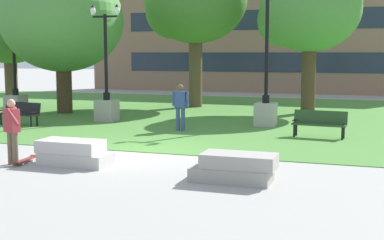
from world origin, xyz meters
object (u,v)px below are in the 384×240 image
object	(u,v)px
person_skateboarder	(12,128)
lamp_post_right	(266,98)
person_bystander_near_lawn	(180,105)
concrete_block_center	(74,153)
concrete_block_left	(235,168)
lamp_post_left	(107,98)
park_bench_near_right	(20,112)
park_bench_near_left	(320,122)
skateboard	(24,160)
lamp_post_center	(15,92)

from	to	relation	value
person_skateboarder	lamp_post_right	bearing A→B (deg)	62.88
person_skateboarder	person_bystander_near_lawn	bearing A→B (deg)	73.70
concrete_block_center	concrete_block_left	xyz separation A→B (m)	(4.39, -0.46, 0.00)
person_skateboarder	lamp_post_left	bearing A→B (deg)	101.81
lamp_post_right	park_bench_near_right	bearing A→B (deg)	-162.74
park_bench_near_left	person_bystander_near_lawn	world-z (taller)	person_bystander_near_lawn
lamp_post_left	lamp_post_right	xyz separation A→B (m)	(6.60, 0.69, 0.10)
skateboard	person_bystander_near_lawn	size ratio (longest dim) A/B	0.60
concrete_block_left	person_skateboarder	bearing A→B (deg)	-179.25
concrete_block_center	park_bench_near_left	size ratio (longest dim) A/B	1.02
concrete_block_center	park_bench_near_right	distance (m)	8.41
park_bench_near_right	person_bystander_near_lawn	xyz separation A→B (m)	(6.56, 0.57, 0.44)
lamp_post_left	park_bench_near_left	bearing A→B (deg)	-10.39
park_bench_near_right	lamp_post_right	distance (m)	9.74
lamp_post_left	lamp_post_right	world-z (taller)	lamp_post_right
concrete_block_left	lamp_post_left	world-z (taller)	lamp_post_left
park_bench_near_right	person_bystander_near_lawn	bearing A→B (deg)	4.96
concrete_block_center	person_skateboarder	bearing A→B (deg)	-159.92
concrete_block_center	person_bystander_near_lawn	distance (m)	6.57
park_bench_near_right	lamp_post_center	xyz separation A→B (m)	(-2.52, 3.11, 0.51)
lamp_post_left	park_bench_near_right	bearing A→B (deg)	-140.74
park_bench_near_left	lamp_post_center	size ratio (longest dim) A/B	0.36
concrete_block_center	lamp_post_right	distance (m)	9.47
concrete_block_center	park_bench_near_left	bearing A→B (deg)	49.18
skateboard	park_bench_near_left	bearing A→B (deg)	44.38
park_bench_near_right	lamp_post_right	world-z (taller)	lamp_post_right
skateboard	park_bench_near_left	world-z (taller)	park_bench_near_left
concrete_block_center	lamp_post_left	distance (m)	8.79
skateboard	person_bystander_near_lawn	bearing A→B (deg)	74.25
skateboard	park_bench_near_right	world-z (taller)	park_bench_near_right
lamp_post_center	concrete_block_center	bearing A→B (deg)	-46.87
lamp_post_left	person_bystander_near_lawn	bearing A→B (deg)	-22.80
concrete_block_left	skateboard	size ratio (longest dim) A/B	1.84
concrete_block_center	park_bench_near_left	xyz separation A→B (m)	(5.62, 6.51, 0.23)
concrete_block_center	lamp_post_left	world-z (taller)	lamp_post_left
concrete_block_left	lamp_post_center	xyz separation A→B (m)	(-12.87, 9.50, 0.74)
person_skateboarder	skateboard	world-z (taller)	person_skateboarder
person_skateboarder	lamp_post_center	bearing A→B (deg)	126.23
lamp_post_left	lamp_post_center	distance (m)	5.28
concrete_block_center	person_bystander_near_lawn	xyz separation A→B (m)	(0.60, 6.51, 0.68)
concrete_block_left	skateboard	distance (m)	5.71
lamp_post_left	lamp_post_center	world-z (taller)	lamp_post_center
lamp_post_right	lamp_post_left	bearing A→B (deg)	-174.03
person_skateboarder	lamp_post_center	xyz separation A→B (m)	(-7.02, 9.58, 0.07)
concrete_block_center	concrete_block_left	distance (m)	4.42
person_skateboarder	lamp_post_left	distance (m)	8.85
park_bench_near_right	lamp_post_center	size ratio (longest dim) A/B	0.37
park_bench_near_right	lamp_post_center	world-z (taller)	lamp_post_center
park_bench_near_left	lamp_post_right	distance (m)	3.30
person_bystander_near_lawn	person_skateboarder	bearing A→B (deg)	-106.30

